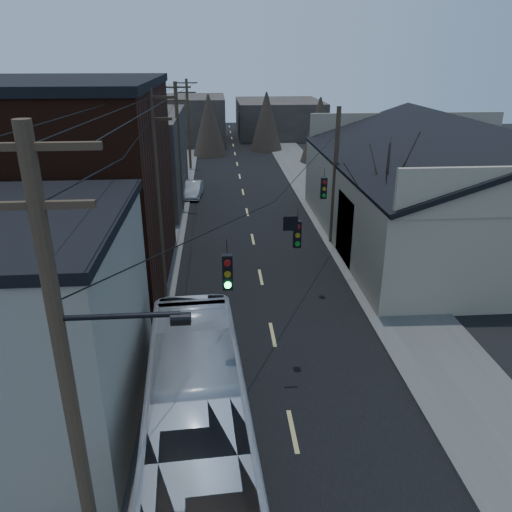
# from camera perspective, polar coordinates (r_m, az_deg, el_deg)

# --- Properties ---
(road_surface) EXTENTS (9.00, 110.00, 0.02)m
(road_surface) POSITION_cam_1_polar(r_m,az_deg,el_deg) (36.56, -0.83, 4.10)
(road_surface) COLOR black
(road_surface) RESTS_ON ground
(sidewalk_left) EXTENTS (4.00, 110.00, 0.12)m
(sidewalk_left) POSITION_cam_1_polar(r_m,az_deg,el_deg) (36.73, -11.02, 3.85)
(sidewalk_left) COLOR #474744
(sidewalk_left) RESTS_ON ground
(sidewalk_right) EXTENTS (4.00, 110.00, 0.12)m
(sidewalk_right) POSITION_cam_1_polar(r_m,az_deg,el_deg) (37.50, 9.16, 4.36)
(sidewalk_right) COLOR #474744
(sidewalk_right) RESTS_ON ground
(building_brick) EXTENTS (10.00, 12.00, 10.00)m
(building_brick) POSITION_cam_1_polar(r_m,az_deg,el_deg) (26.66, -21.53, 6.82)
(building_brick) COLOR black
(building_brick) RESTS_ON ground
(building_left_far) EXTENTS (9.00, 14.00, 7.00)m
(building_left_far) POSITION_cam_1_polar(r_m,az_deg,el_deg) (42.07, -14.66, 10.72)
(building_left_far) COLOR #2F2A26
(building_left_far) RESTS_ON ground
(warehouse) EXTENTS (16.16, 20.60, 7.73)m
(warehouse) POSITION_cam_1_polar(r_m,az_deg,el_deg) (34.45, 21.98, 6.00)
(warehouse) COLOR gray
(warehouse) RESTS_ON ground
(building_far_left) EXTENTS (10.00, 12.00, 6.00)m
(building_far_left) POSITION_cam_1_polar(r_m,az_deg,el_deg) (70.28, -7.83, 15.19)
(building_far_left) COLOR #2F2A26
(building_far_left) RESTS_ON ground
(building_far_right) EXTENTS (12.00, 14.00, 5.00)m
(building_far_right) POSITION_cam_1_polar(r_m,az_deg,el_deg) (75.76, 2.61, 15.48)
(building_far_right) COLOR #2F2A26
(building_far_right) RESTS_ON ground
(bare_tree) EXTENTS (0.40, 0.40, 7.20)m
(bare_tree) POSITION_cam_1_polar(r_m,az_deg,el_deg) (27.30, 14.34, 4.95)
(bare_tree) COLOR black
(bare_tree) RESTS_ON ground
(utility_lines) EXTENTS (11.24, 45.28, 10.50)m
(utility_lines) POSITION_cam_1_polar(r_m,az_deg,el_deg) (29.54, -6.25, 9.53)
(utility_lines) COLOR #382B1E
(utility_lines) RESTS_ON ground
(bus) EXTENTS (3.47, 12.03, 3.31)m
(bus) POSITION_cam_1_polar(r_m,az_deg,el_deg) (14.75, -6.67, -19.26)
(bus) COLOR #B3B7C0
(bus) RESTS_ON ground
(parked_car) EXTENTS (1.69, 4.04, 1.30)m
(parked_car) POSITION_cam_1_polar(r_m,az_deg,el_deg) (42.89, -7.22, 7.56)
(parked_car) COLOR #A4A8AC
(parked_car) RESTS_ON ground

